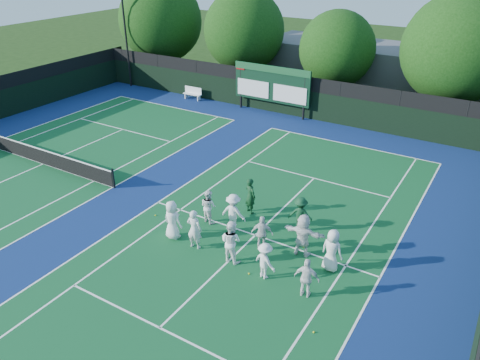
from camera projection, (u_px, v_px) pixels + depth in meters
The scene contains 30 objects.
ground at pixel (243, 247), 19.58m from camera, with size 120.00×120.00×0.00m, color #19350E.
court_apron at pixel (150, 200), 23.12m from camera, with size 34.00×32.00×0.01m, color navy.
near_court at pixel (255, 235), 20.34m from camera, with size 11.05×23.85×0.01m.
left_court at pixel (44, 164), 26.82m from camera, with size 11.05×23.85×0.01m.
back_fence at pixel (286, 96), 33.89m from camera, with size 34.00×0.08×3.00m.
scoreboard at pixel (272, 84), 33.66m from camera, with size 6.00×0.21×3.55m.
clubhouse at pixel (375, 71), 37.81m from camera, with size 18.00×6.00×4.00m, color #56565B.
light_pole_left at pixel (123, 10), 38.34m from camera, with size 1.20×0.30×10.12m.
tennis_net at pixel (42, 156), 26.60m from camera, with size 11.30×0.10×1.10m.
bench at pixel (193, 93), 37.49m from camera, with size 1.58×0.46×0.99m.
tree_a at pixel (163, 23), 41.55m from camera, with size 7.33×7.33×8.76m.
tree_b at pixel (246, 33), 37.59m from camera, with size 6.49×6.49×8.21m.
tree_c at pixel (339, 51), 34.18m from camera, with size 5.55×5.55×7.14m.
tree_d at pixel (459, 52), 30.08m from camera, with size 7.10×7.10×8.76m.
tennis_ball_2 at pixel (314, 332), 15.28m from camera, with size 0.07×0.07×0.07m, color yellow.
tennis_ball_3 at pixel (155, 215), 21.76m from camera, with size 0.07×0.07×0.07m, color yellow.
tennis_ball_4 at pixel (304, 247), 19.53m from camera, with size 0.07×0.07×0.07m, color yellow.
tennis_ball_5 at pixel (249, 274), 17.95m from camera, with size 0.07×0.07×0.07m, color yellow.
player_front_0 at pixel (172, 220), 19.81m from camera, with size 0.86×0.56×1.77m, color white.
player_front_1 at pixel (194, 229), 19.15m from camera, with size 0.65×0.43×1.79m, color silver.
player_front_2 at pixel (231, 241), 18.37m from camera, with size 0.88×0.69×1.81m, color white.
player_front_3 at pixel (265, 261), 17.49m from camera, with size 0.98×0.56×1.51m, color white.
player_front_4 at pixel (307, 278), 16.53m from camera, with size 0.93×0.39×1.59m, color white.
player_back_0 at pixel (209, 206), 21.01m from camera, with size 0.77×0.60×1.59m, color white.
player_back_1 at pixel (233, 212), 20.36m from camera, with size 1.14×0.65×1.76m, color white.
player_back_2 at pixel (262, 233), 19.09m from camera, with size 0.91×0.38×1.56m, color silver.
player_back_3 at pixel (303, 235), 18.71m from camera, with size 1.73×0.55×1.86m, color silver.
player_back_4 at pixel (332, 250), 17.87m from camera, with size 0.87×0.56×1.78m, color white.
coach_left at pixel (250, 196), 21.68m from camera, with size 0.65×0.42×1.77m, color #0E3419.
coach_right at pixel (300, 214), 20.34m from camera, with size 1.05×0.61×1.63m, color #103C20.
Camera 1 is at (8.28, -13.85, 11.45)m, focal length 35.00 mm.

